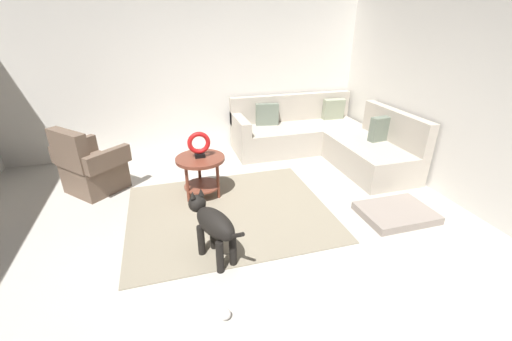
% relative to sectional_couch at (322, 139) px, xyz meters
% --- Properties ---
extents(ground_plane, '(6.00, 6.00, 0.10)m').
position_rel_sectional_couch_xyz_m(ground_plane, '(-1.99, -2.01, -0.34)').
color(ground_plane, '#B7B2A8').
extents(wall_back, '(6.00, 0.12, 2.70)m').
position_rel_sectional_couch_xyz_m(wall_back, '(-1.99, 0.93, 1.06)').
color(wall_back, silver).
rests_on(wall_back, ground_plane).
extents(wall_right, '(0.12, 6.00, 2.70)m').
position_rel_sectional_couch_xyz_m(wall_right, '(0.95, -2.01, 1.06)').
color(wall_right, silver).
rests_on(wall_right, ground_plane).
extents(area_rug, '(2.30, 1.90, 0.01)m').
position_rel_sectional_couch_xyz_m(area_rug, '(-1.84, -1.31, -0.29)').
color(area_rug, gray).
rests_on(area_rug, ground_plane).
extents(sectional_couch, '(2.20, 2.25, 0.88)m').
position_rel_sectional_couch_xyz_m(sectional_couch, '(0.00, 0.00, 0.00)').
color(sectional_couch, '#B2A899').
rests_on(sectional_couch, ground_plane).
extents(armchair, '(0.98, 1.00, 0.88)m').
position_rel_sectional_couch_xyz_m(armchair, '(-3.44, -0.29, 0.03)').
color(armchair, brown).
rests_on(armchair, ground_plane).
extents(side_table, '(0.60, 0.60, 0.54)m').
position_rel_sectional_couch_xyz_m(side_table, '(-2.09, -0.84, 0.12)').
color(side_table, brown).
rests_on(side_table, ground_plane).
extents(torus_sculpture, '(0.28, 0.08, 0.33)m').
position_rel_sectional_couch_xyz_m(torus_sculpture, '(-2.09, -0.84, 0.42)').
color(torus_sculpture, black).
rests_on(torus_sculpture, side_table).
extents(dog_bed_mat, '(0.80, 0.60, 0.09)m').
position_rel_sectional_couch_xyz_m(dog_bed_mat, '(-0.01, -1.93, -0.25)').
color(dog_bed_mat, gray).
rests_on(dog_bed_mat, ground_plane).
extents(dog, '(0.42, 0.79, 0.63)m').
position_rel_sectional_couch_xyz_m(dog, '(-2.14, -2.06, 0.09)').
color(dog, black).
rests_on(dog, ground_plane).
extents(dog_toy_ball, '(0.08, 0.08, 0.08)m').
position_rel_sectional_couch_xyz_m(dog_toy_ball, '(-2.18, -2.78, -0.25)').
color(dog_toy_ball, silver).
rests_on(dog_toy_ball, ground_plane).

